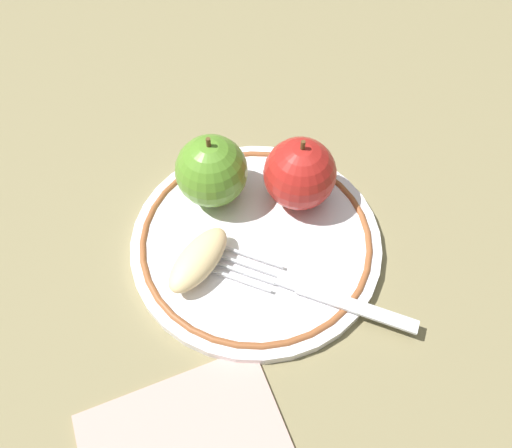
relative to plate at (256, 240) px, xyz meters
name	(u,v)px	position (x,y,z in m)	size (l,w,h in m)	color
ground_plane	(244,256)	(-0.01, 0.02, -0.01)	(2.00, 2.00, 0.00)	#827751
plate	(256,240)	(0.00, 0.00, 0.00)	(0.23, 0.23, 0.01)	white
apple_red_whole	(209,172)	(0.06, 0.02, 0.04)	(0.07, 0.07, 0.08)	#578D29
apple_second_whole	(300,174)	(0.02, -0.06, 0.04)	(0.07, 0.07, 0.08)	#AF211D
apple_slice_front	(200,264)	(-0.01, 0.06, 0.02)	(0.07, 0.03, 0.02)	beige
fork	(314,292)	(-0.07, -0.02, 0.01)	(0.15, 0.14, 0.00)	silver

